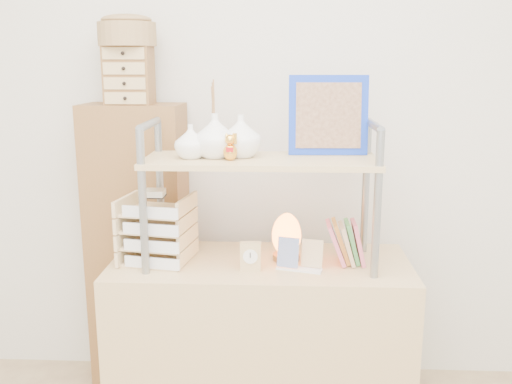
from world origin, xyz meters
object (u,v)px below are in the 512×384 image
(cabinet, at_px, (139,248))
(letter_tray, at_px, (157,233))
(salt_lamp, at_px, (286,236))
(desk, at_px, (260,346))

(cabinet, distance_m, letter_tray, 0.47)
(cabinet, bearing_deg, salt_lamp, -23.30)
(desk, relative_size, salt_lamp, 6.17)
(desk, xyz_separation_m, salt_lamp, (0.10, 0.03, 0.47))
(desk, relative_size, cabinet, 0.89)
(desk, bearing_deg, salt_lamp, 14.97)
(desk, bearing_deg, letter_tray, -177.43)
(desk, distance_m, cabinet, 0.76)
(letter_tray, height_order, salt_lamp, letter_tray)
(cabinet, distance_m, salt_lamp, 0.79)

